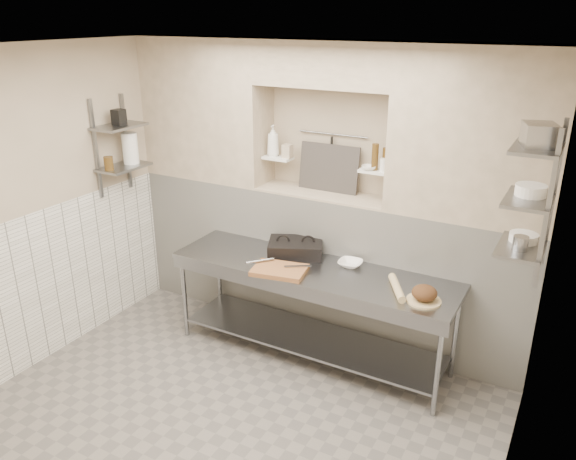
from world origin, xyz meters
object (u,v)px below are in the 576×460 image
Objects in this scene: panini_press at (296,248)px; bowl_alcove at (369,168)px; cutting_board at (279,270)px; mixing_bowl at (350,264)px; bread_loaf at (424,293)px; bottle_soap at (273,141)px; rolling_pin at (397,288)px; prep_table at (311,295)px; jug_left at (130,148)px.

panini_press is 4.70× the size of bowl_alcove.
cutting_board is 0.64m from mixing_bowl.
bread_loaf is at bearing 4.04° from cutting_board.
bowl_alcove is at bearing 55.76° from cutting_board.
rolling_pin is at bearing -22.19° from bottle_soap.
prep_table is 4.34× the size of panini_press.
rolling_pin is at bearing 8.50° from cutting_board.
bread_loaf reaches higher than rolling_pin.
bottle_soap is 1.01m from bowl_alcove.
panini_press reaches higher than mixing_bowl.
prep_table is 1.10m from bread_loaf.
bowl_alcove is at bearing -2.06° from bottle_soap.
bottle_soap is 1.42m from jug_left.
jug_left is (-2.29, -0.55, 0.03)m from bowl_alcove.
jug_left reaches higher than prep_table.
jug_left is (-1.79, 0.18, 0.84)m from cutting_board.
bread_loaf is at bearing -21.16° from bottle_soap.
prep_table is at bearing -61.86° from panini_press.
cutting_board is 1.50× the size of jug_left.
jug_left is at bearing 162.80° from panini_press.
mixing_bowl is 0.87m from bowl_alcove.
prep_table is 13.01× the size of bread_loaf.
bread_loaf is (1.04, -0.11, 0.33)m from prep_table.
mixing_bowl is 0.58m from rolling_pin.
cutting_board reaches higher than prep_table.
jug_left is at bearing 179.46° from rolling_pin.
prep_table is 12.16× the size of mixing_bowl.
prep_table is 0.85m from rolling_pin.
bread_loaf is at bearing -38.28° from panini_press.
bottle_soap reaches higher than bread_loaf.
prep_table is at bearing 0.65° from jug_left.
prep_table is 1.25m from bowl_alcove.
prep_table is at bearing 176.47° from rolling_pin.
cutting_board is 1.20m from bowl_alcove.
cutting_board is at bearing -5.66° from jug_left.
bowl_alcove is (-0.75, 0.64, 0.76)m from bread_loaf.
rolling_pin is at bearing 165.54° from bread_loaf.
bowl_alcove is (1.00, -0.04, -0.13)m from bottle_soap.
mixing_bowl is 0.83m from bread_loaf.
rolling_pin is (1.07, -0.25, -0.04)m from panini_press.
mixing_bowl is 2.44m from jug_left.
bottle_soap is at bearing 24.64° from jug_left.
rolling_pin reaches higher than mixing_bowl.
cutting_board is 1.99m from jug_left.
jug_left is at bearing 174.34° from cutting_board.
panini_press is 1.10m from rolling_pin.
rolling_pin is 1.38× the size of jug_left.
mixing_bowl is at bearing 37.37° from prep_table.
bread_loaf is 1.25m from bowl_alcove.
cutting_board is 1.09× the size of rolling_pin.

